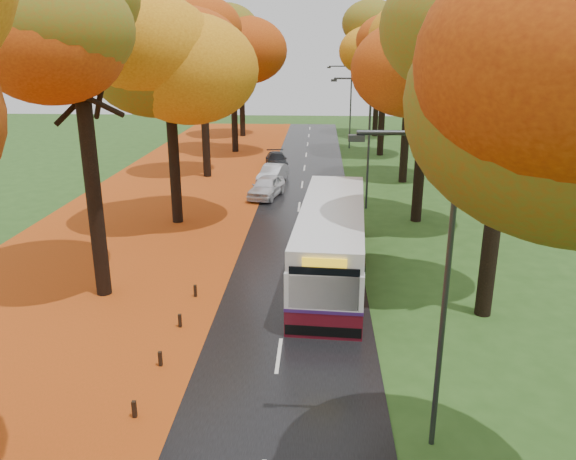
# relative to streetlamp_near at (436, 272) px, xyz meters

# --- Properties ---
(road) EXTENTS (6.50, 90.00, 0.04)m
(road) POSITION_rel_streetlamp_near_xyz_m (-3.95, 17.00, -4.69)
(road) COLOR black
(road) RESTS_ON ground
(centre_line) EXTENTS (0.12, 90.00, 0.01)m
(centre_line) POSITION_rel_streetlamp_near_xyz_m (-3.95, 17.00, -4.67)
(centre_line) COLOR silver
(centre_line) RESTS_ON road
(leaf_verge) EXTENTS (12.00, 90.00, 0.02)m
(leaf_verge) POSITION_rel_streetlamp_near_xyz_m (-12.95, 17.00, -4.70)
(leaf_verge) COLOR #913C0D
(leaf_verge) RESTS_ON ground
(leaf_drift) EXTENTS (0.90, 90.00, 0.01)m
(leaf_drift) POSITION_rel_streetlamp_near_xyz_m (-7.00, 17.00, -4.67)
(leaf_drift) COLOR #BC4213
(leaf_drift) RESTS_ON road
(trees_left) EXTENTS (9.20, 74.00, 13.88)m
(trees_left) POSITION_rel_streetlamp_near_xyz_m (-11.13, 19.06, 4.82)
(trees_left) COLOR black
(trees_left) RESTS_ON ground
(trees_right) EXTENTS (9.30, 74.20, 13.96)m
(trees_right) POSITION_rel_streetlamp_near_xyz_m (3.24, 18.91, 4.98)
(trees_right) COLOR black
(trees_right) RESTS_ON ground
(streetlamp_near) EXTENTS (2.45, 0.18, 8.00)m
(streetlamp_near) POSITION_rel_streetlamp_near_xyz_m (0.00, 0.00, 0.00)
(streetlamp_near) COLOR #333538
(streetlamp_near) RESTS_ON ground
(streetlamp_mid) EXTENTS (2.45, 0.18, 8.00)m
(streetlamp_mid) POSITION_rel_streetlamp_near_xyz_m (0.00, 22.00, 0.00)
(streetlamp_mid) COLOR #333538
(streetlamp_mid) RESTS_ON ground
(streetlamp_far) EXTENTS (2.45, 0.18, 8.00)m
(streetlamp_far) POSITION_rel_streetlamp_near_xyz_m (0.00, 44.00, 0.00)
(streetlamp_far) COLOR #333538
(streetlamp_far) RESTS_ON ground
(bus) EXTENTS (3.48, 12.05, 3.13)m
(bus) POSITION_rel_streetlamp_near_xyz_m (-2.13, 11.04, -3.03)
(bus) COLOR #530D17
(bus) RESTS_ON road
(car_white) EXTENTS (2.56, 4.45, 1.43)m
(car_white) POSITION_rel_streetlamp_near_xyz_m (-6.22, 24.30, -3.96)
(car_white) COLOR silver
(car_white) RESTS_ON road
(car_silver) EXTENTS (2.21, 4.29, 1.35)m
(car_silver) POSITION_rel_streetlamp_near_xyz_m (-6.14, 28.44, -4.00)
(car_silver) COLOR #9FA2A7
(car_silver) RESTS_ON road
(car_dark) EXTENTS (2.27, 4.41, 1.22)m
(car_dark) POSITION_rel_streetlamp_near_xyz_m (-6.30, 34.09, -4.06)
(car_dark) COLOR black
(car_dark) RESTS_ON road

